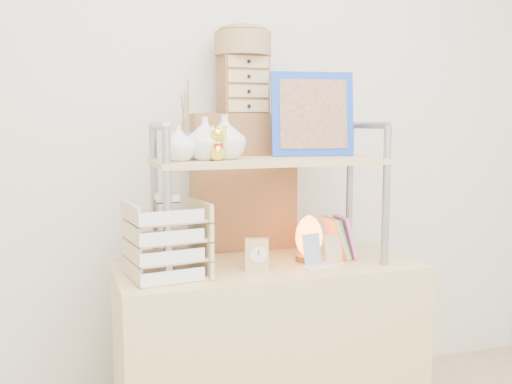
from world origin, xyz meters
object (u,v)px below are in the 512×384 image
Objects in this scene: desk at (269,354)px; cabinet at (242,261)px; letter_tray at (167,245)px; salt_lamp at (309,238)px.

cabinet is (0.00, 0.37, 0.30)m from desk.
letter_tray is at bearing -129.21° from cabinet.
cabinet is 4.37× the size of letter_tray.
salt_lamp is at bearing -59.69° from cabinet.
desk is at bearing 8.65° from letter_tray.
cabinet reaches higher than letter_tray.
cabinet is 7.25× the size of salt_lamp.
salt_lamp is at bearing 7.10° from letter_tray.
cabinet is at bearing 115.54° from salt_lamp.
cabinet reaches higher than salt_lamp.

